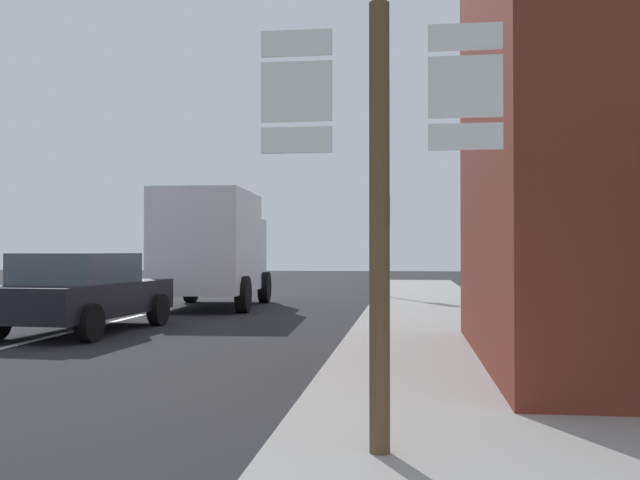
{
  "coord_description": "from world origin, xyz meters",
  "views": [
    {
      "loc": [
        6.24,
        -4.08,
        1.5
      ],
      "look_at": [
        4.1,
        12.94,
        1.78
      ],
      "focal_mm": 39.64,
      "sensor_mm": 36.0,
      "label": 1
    }
  ],
  "objects_px": {
    "delivery_truck": "(213,246)",
    "route_sign_post": "(379,192)",
    "traffic_light_far_right": "(385,223)",
    "sedan_far": "(82,291)"
  },
  "relations": [
    {
      "from": "sedan_far",
      "to": "delivery_truck",
      "type": "bearing_deg",
      "value": 82.24
    },
    {
      "from": "delivery_truck",
      "to": "traffic_light_far_right",
      "type": "bearing_deg",
      "value": 34.9
    },
    {
      "from": "delivery_truck",
      "to": "route_sign_post",
      "type": "height_order",
      "value": "route_sign_post"
    },
    {
      "from": "delivery_truck",
      "to": "traffic_light_far_right",
      "type": "height_order",
      "value": "traffic_light_far_right"
    },
    {
      "from": "delivery_truck",
      "to": "traffic_light_far_right",
      "type": "relative_size",
      "value": 1.59
    },
    {
      "from": "sedan_far",
      "to": "traffic_light_far_right",
      "type": "bearing_deg",
      "value": 59.69
    },
    {
      "from": "route_sign_post",
      "to": "sedan_far",
      "type": "bearing_deg",
      "value": 127.33
    },
    {
      "from": "delivery_truck",
      "to": "traffic_light_far_right",
      "type": "distance_m",
      "value": 5.52
    },
    {
      "from": "delivery_truck",
      "to": "route_sign_post",
      "type": "relative_size",
      "value": 1.59
    },
    {
      "from": "sedan_far",
      "to": "traffic_light_far_right",
      "type": "distance_m",
      "value": 10.62
    }
  ]
}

